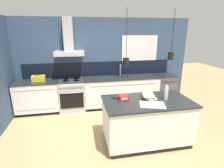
% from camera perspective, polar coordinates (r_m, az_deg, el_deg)
% --- Properties ---
extents(ground_plane, '(16.00, 16.00, 0.00)m').
position_cam_1_polar(ground_plane, '(3.94, 0.05, -17.45)').
color(ground_plane, tan).
rests_on(ground_plane, ground).
extents(wall_back, '(5.60, 2.33, 2.60)m').
position_cam_1_polar(wall_back, '(5.30, -4.64, 7.42)').
color(wall_back, '#354C6B').
rests_on(wall_back, ground_plane).
extents(counter_run_left, '(1.16, 0.64, 0.91)m').
position_cam_1_polar(counter_run_left, '(5.33, -23.01, -3.83)').
color(counter_run_left, black).
rests_on(counter_run_left, ground_plane).
extents(counter_run_sink, '(2.22, 0.64, 1.26)m').
position_cam_1_polar(counter_run_sink, '(5.34, 3.06, -2.38)').
color(counter_run_sink, black).
rests_on(counter_run_sink, ground_plane).
extents(oven_range, '(0.73, 0.66, 0.91)m').
position_cam_1_polar(oven_range, '(5.20, -12.87, -3.43)').
color(oven_range, '#B5B5BA').
rests_on(oven_range, ground_plane).
extents(dishwasher, '(0.58, 0.65, 0.91)m').
position_cam_1_polar(dishwasher, '(5.82, 16.52, -1.49)').
color(dishwasher, '#4C4C51').
rests_on(dishwasher, ground_plane).
extents(kitchen_island, '(1.74, 0.97, 0.91)m').
position_cam_1_polar(kitchen_island, '(3.73, 11.14, -11.72)').
color(kitchen_island, black).
rests_on(kitchen_island, ground_plane).
extents(bottle_on_island, '(0.07, 0.07, 0.34)m').
position_cam_1_polar(bottle_on_island, '(3.62, 17.31, -2.74)').
color(bottle_on_island, silver).
rests_on(bottle_on_island, kitchen_island).
extents(book_stack, '(0.28, 0.36, 0.10)m').
position_cam_1_polar(book_stack, '(3.63, 11.80, -3.84)').
color(book_stack, beige).
rests_on(book_stack, kitchen_island).
extents(red_supply_box, '(0.20, 0.17, 0.09)m').
position_cam_1_polar(red_supply_box, '(3.50, 3.74, -4.37)').
color(red_supply_box, red).
rests_on(red_supply_box, kitchen_island).
extents(paper_pile, '(0.53, 0.44, 0.01)m').
position_cam_1_polar(paper_pile, '(3.35, 13.03, -6.59)').
color(paper_pile, silver).
rests_on(paper_pile, kitchen_island).
extents(yellow_toolbox, '(0.34, 0.18, 0.19)m').
position_cam_1_polar(yellow_toolbox, '(5.16, -22.86, 1.72)').
color(yellow_toolbox, gold).
rests_on(yellow_toolbox, counter_run_left).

